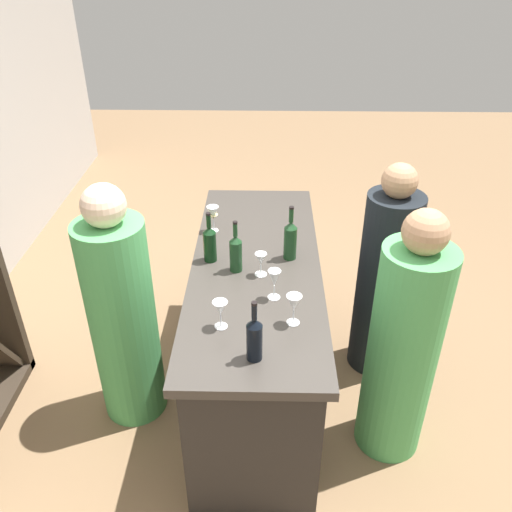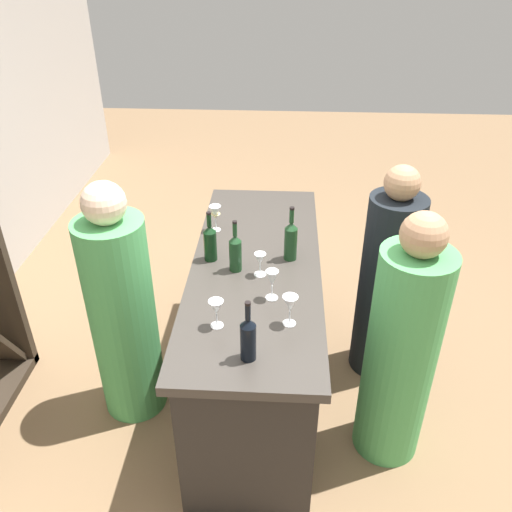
% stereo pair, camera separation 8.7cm
% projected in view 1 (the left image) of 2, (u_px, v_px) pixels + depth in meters
% --- Properties ---
extents(ground_plane, '(12.00, 12.00, 0.00)m').
position_uv_depth(ground_plane, '(256.00, 384.00, 3.44)').
color(ground_plane, '#846647').
extents(bar_counter, '(1.92, 0.72, 0.94)m').
position_uv_depth(bar_counter, '(256.00, 328.00, 3.19)').
color(bar_counter, '#2A2723').
rests_on(bar_counter, ground).
extents(wine_bottle_leftmost_near_black, '(0.07, 0.07, 0.30)m').
position_uv_depth(wine_bottle_leftmost_near_black, '(254.00, 338.00, 2.24)').
color(wine_bottle_leftmost_near_black, black).
rests_on(wine_bottle_leftmost_near_black, bar_counter).
extents(wine_bottle_second_left_olive_green, '(0.07, 0.07, 0.30)m').
position_uv_depth(wine_bottle_second_left_olive_green, '(236.00, 252.00, 2.83)').
color(wine_bottle_second_left_olive_green, '#193D1E').
rests_on(wine_bottle_second_left_olive_green, bar_counter).
extents(wine_bottle_center_dark_green, '(0.07, 0.07, 0.30)m').
position_uv_depth(wine_bottle_center_dark_green, '(210.00, 243.00, 2.92)').
color(wine_bottle_center_dark_green, black).
rests_on(wine_bottle_center_dark_green, bar_counter).
extents(wine_bottle_second_right_olive_green, '(0.07, 0.07, 0.32)m').
position_uv_depth(wine_bottle_second_right_olive_green, '(290.00, 239.00, 2.93)').
color(wine_bottle_second_right_olive_green, '#193D1E').
rests_on(wine_bottle_second_right_olive_green, bar_counter).
extents(wine_glass_near_left, '(0.07, 0.07, 0.16)m').
position_uv_depth(wine_glass_near_left, '(294.00, 304.00, 2.45)').
color(wine_glass_near_left, white).
rests_on(wine_glass_near_left, bar_counter).
extents(wine_glass_near_center, '(0.07, 0.07, 0.16)m').
position_uv_depth(wine_glass_near_center, '(274.00, 279.00, 2.62)').
color(wine_glass_near_center, white).
rests_on(wine_glass_near_center, bar_counter).
extents(wine_glass_near_right, '(0.07, 0.07, 0.13)m').
position_uv_depth(wine_glass_near_right, '(261.00, 260.00, 2.80)').
color(wine_glass_near_right, white).
rests_on(wine_glass_near_right, bar_counter).
extents(wine_glass_far_left, '(0.07, 0.07, 0.15)m').
position_uv_depth(wine_glass_far_left, '(220.00, 309.00, 2.43)').
color(wine_glass_far_left, white).
rests_on(wine_glass_far_left, bar_counter).
extents(wine_glass_far_center, '(0.07, 0.07, 0.17)m').
position_uv_depth(wine_glass_far_center, '(213.00, 214.00, 3.20)').
color(wine_glass_far_center, white).
rests_on(wine_glass_far_center, bar_counter).
extents(person_left_guest, '(0.46, 0.46, 1.49)m').
position_uv_depth(person_left_guest, '(403.00, 349.00, 2.72)').
color(person_left_guest, '#4CA559').
rests_on(person_left_guest, ground).
extents(person_center_guest, '(0.42, 0.42, 1.44)m').
position_uv_depth(person_center_guest, '(384.00, 281.00, 3.28)').
color(person_center_guest, black).
rests_on(person_center_guest, ground).
extents(person_server_behind, '(0.49, 0.49, 1.50)m').
position_uv_depth(person_server_behind, '(123.00, 318.00, 2.94)').
color(person_server_behind, '#4CA559').
rests_on(person_server_behind, ground).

